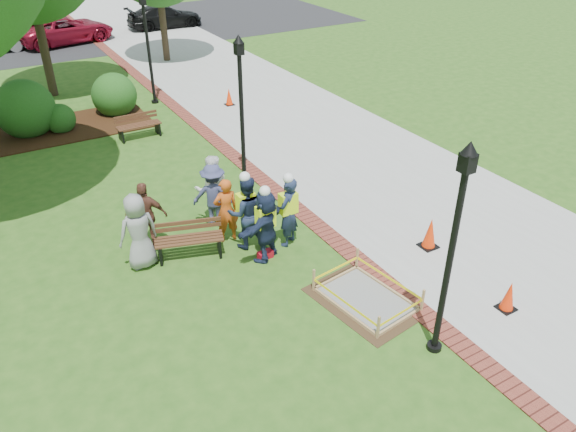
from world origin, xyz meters
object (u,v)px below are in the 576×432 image
wet_concrete_pad (367,292)px  hivis_worker_a (266,223)px  cone_front (509,297)px  hivis_worker_b (288,210)px  bench_near (190,247)px  hivis_worker_c (246,211)px  lamp_near (453,239)px

wet_concrete_pad → hivis_worker_a: (-1.05, 2.48, 0.70)m
cone_front → hivis_worker_b: bearing=120.7°
hivis_worker_b → cone_front: bearing=-59.3°
bench_near → cone_front: bench_near is taller
hivis_worker_c → hivis_worker_b: bearing=-24.5°
lamp_near → hivis_worker_c: 5.36m
hivis_worker_a → wet_concrete_pad: bearing=-67.0°
hivis_worker_a → hivis_worker_b: 0.79m
hivis_worker_a → lamp_near: bearing=-73.1°
hivis_worker_a → cone_front: bearing=-51.1°
wet_concrete_pad → lamp_near: (0.25, -1.80, 2.25)m
hivis_worker_a → bench_near: bearing=148.4°
lamp_near → hivis_worker_c: bearing=106.5°
cone_front → hivis_worker_b: hivis_worker_b is taller
bench_near → hivis_worker_c: size_ratio=0.83×
hivis_worker_a → hivis_worker_b: (0.74, 0.25, 0.01)m
wet_concrete_pad → cone_front: bearing=-36.2°
bench_near → lamp_near: 6.33m
cone_front → hivis_worker_c: size_ratio=0.35×
hivis_worker_b → hivis_worker_c: bearing=155.5°
lamp_near → wet_concrete_pad: bearing=97.8°
wet_concrete_pad → hivis_worker_b: hivis_worker_b is taller
wet_concrete_pad → bench_near: (-2.58, 3.42, 0.04)m
cone_front → hivis_worker_b: (-2.63, 4.43, 0.61)m
cone_front → hivis_worker_c: (-3.54, 4.84, 0.65)m
bench_near → hivis_worker_b: (2.27, -0.69, 0.67)m
lamp_near → hivis_worker_c: (-1.46, 4.93, -1.50)m
hivis_worker_b → wet_concrete_pad: bearing=-83.5°
bench_near → cone_front: (4.91, -5.12, 0.07)m
cone_front → wet_concrete_pad: bearing=143.8°
bench_near → wet_concrete_pad: bearing=-52.9°
wet_concrete_pad → hivis_worker_c: hivis_worker_c is taller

